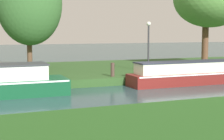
{
  "coord_description": "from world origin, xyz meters",
  "views": [
    {
      "loc": [
        -7.19,
        -13.97,
        2.71
      ],
      "look_at": [
        -1.28,
        1.2,
        0.9
      ],
      "focal_mm": 55.83,
      "sensor_mm": 36.0,
      "label": 1
    }
  ],
  "objects_px": {
    "willow_tree_left": "(30,4)",
    "mooring_post_near": "(113,70)",
    "maroon_narrowboat": "(200,73)",
    "lamp_post": "(149,40)"
  },
  "relations": [
    {
      "from": "willow_tree_left",
      "to": "mooring_post_near",
      "type": "distance_m",
      "value": 7.17
    },
    {
      "from": "maroon_narrowboat",
      "to": "lamp_post",
      "type": "xyz_separation_m",
      "value": [
        -1.68,
        2.67,
        1.69
      ]
    },
    {
      "from": "maroon_narrowboat",
      "to": "mooring_post_near",
      "type": "xyz_separation_m",
      "value": [
        -4.4,
        1.36,
        0.24
      ]
    },
    {
      "from": "maroon_narrowboat",
      "to": "lamp_post",
      "type": "relative_size",
      "value": 2.94
    },
    {
      "from": "lamp_post",
      "to": "maroon_narrowboat",
      "type": "bearing_deg",
      "value": -57.81
    },
    {
      "from": "maroon_narrowboat",
      "to": "mooring_post_near",
      "type": "height_order",
      "value": "maroon_narrowboat"
    },
    {
      "from": "maroon_narrowboat",
      "to": "willow_tree_left",
      "type": "distance_m",
      "value": 10.87
    },
    {
      "from": "maroon_narrowboat",
      "to": "mooring_post_near",
      "type": "distance_m",
      "value": 4.62
    },
    {
      "from": "maroon_narrowboat",
      "to": "willow_tree_left",
      "type": "height_order",
      "value": "willow_tree_left"
    },
    {
      "from": "lamp_post",
      "to": "mooring_post_near",
      "type": "relative_size",
      "value": 4.03
    }
  ]
}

